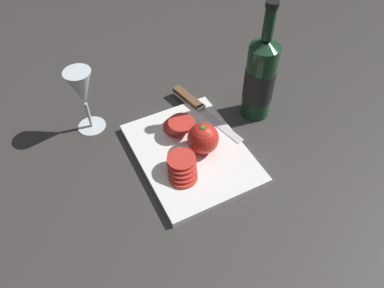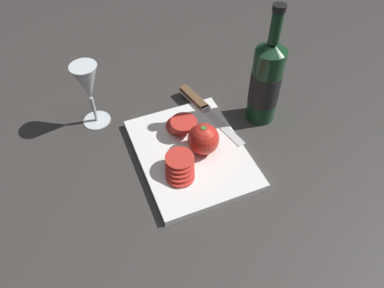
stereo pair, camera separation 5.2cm
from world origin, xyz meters
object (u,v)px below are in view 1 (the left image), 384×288
(wine_bottle, at_px, (260,79))
(knife, at_px, (193,102))
(wine_glass, at_px, (82,91))
(tomato_slice_stack_far, at_px, (179,125))
(tomato_slice_stack_near, at_px, (182,168))
(whole_tomato, at_px, (203,138))

(wine_bottle, bearing_deg, knife, 57.94)
(wine_bottle, bearing_deg, wine_glass, 70.02)
(tomato_slice_stack_far, bearing_deg, wine_bottle, -94.31)
(wine_bottle, distance_m, wine_glass, 0.45)
(wine_bottle, relative_size, tomato_slice_stack_far, 3.51)
(knife, relative_size, tomato_slice_stack_near, 2.88)
(tomato_slice_stack_near, bearing_deg, tomato_slice_stack_far, -22.48)
(wine_bottle, height_order, knife, wine_bottle)
(wine_bottle, height_order, tomato_slice_stack_far, wine_bottle)
(whole_tomato, bearing_deg, tomato_slice_stack_far, 16.23)
(tomato_slice_stack_far, bearing_deg, wine_glass, 55.20)
(wine_glass, distance_m, whole_tomato, 0.32)
(wine_bottle, bearing_deg, tomato_slice_stack_near, 112.14)
(wine_glass, distance_m, knife, 0.30)
(whole_tomato, bearing_deg, tomato_slice_stack_near, 119.82)
(wine_glass, height_order, whole_tomato, wine_glass)
(wine_bottle, xyz_separation_m, whole_tomato, (-0.07, 0.20, -0.06))
(whole_tomato, xyz_separation_m, knife, (0.16, -0.06, -0.03))
(wine_bottle, bearing_deg, whole_tomato, 108.85)
(wine_bottle, distance_m, whole_tomato, 0.22)
(tomato_slice_stack_near, relative_size, tomato_slice_stack_far, 0.99)
(whole_tomato, xyz_separation_m, tomato_slice_stack_near, (-0.05, 0.08, -0.02))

